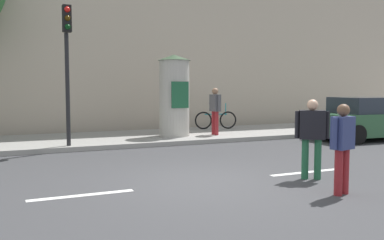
# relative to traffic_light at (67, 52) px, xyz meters

# --- Properties ---
(ground_plane) EXTENTS (80.00, 80.00, 0.00)m
(ground_plane) POSITION_rel_traffic_light_xyz_m (1.90, -5.24, -2.87)
(ground_plane) COLOR #38383A
(sidewalk_curb) EXTENTS (36.00, 4.00, 0.15)m
(sidewalk_curb) POSITION_rel_traffic_light_xyz_m (1.90, 1.76, -2.80)
(sidewalk_curb) COLOR gray
(sidewalk_curb) RESTS_ON ground_plane
(lane_markings) EXTENTS (25.80, 0.16, 0.01)m
(lane_markings) POSITION_rel_traffic_light_xyz_m (1.90, -5.24, -2.87)
(lane_markings) COLOR silver
(lane_markings) RESTS_ON ground_plane
(building_backdrop) EXTENTS (36.00, 5.00, 11.05)m
(building_backdrop) POSITION_rel_traffic_light_xyz_m (1.90, 6.76, 2.65)
(building_backdrop) COLOR #B7A893
(building_backdrop) RESTS_ON ground_plane
(traffic_light) EXTENTS (0.24, 0.45, 4.02)m
(traffic_light) POSITION_rel_traffic_light_xyz_m (0.00, 0.00, 0.00)
(traffic_light) COLOR black
(traffic_light) RESTS_ON sidewalk_curb
(poster_column) EXTENTS (1.15, 1.15, 2.84)m
(poster_column) POSITION_rel_traffic_light_xyz_m (3.75, 1.17, -1.28)
(poster_column) COLOR #B2ADA3
(poster_column) RESTS_ON sidewalk_curb
(pedestrian_tallest) EXTENTS (0.58, 0.47, 1.62)m
(pedestrian_tallest) POSITION_rel_traffic_light_xyz_m (3.95, -5.81, -1.92)
(pedestrian_tallest) COLOR #1E5938
(pedestrian_tallest) RESTS_ON ground_plane
(pedestrian_in_red_top) EXTENTS (0.56, 0.33, 1.57)m
(pedestrian_in_red_top) POSITION_rel_traffic_light_xyz_m (3.62, -7.00, -1.96)
(pedestrian_in_red_top) COLOR maroon
(pedestrian_in_red_top) RESTS_ON ground_plane
(pedestrian_in_dark_shirt) EXTENTS (0.26, 0.61, 1.69)m
(pedestrian_in_dark_shirt) POSITION_rel_traffic_light_xyz_m (5.20, 0.87, -1.73)
(pedestrian_in_dark_shirt) COLOR maroon
(pedestrian_in_dark_shirt) RESTS_ON sidewalk_curb
(bicycle_upright) EXTENTS (1.75, 0.42, 1.09)m
(bicycle_upright) POSITION_rel_traffic_light_xyz_m (6.21, 2.76, -2.33)
(bicycle_upright) COLOR black
(bicycle_upright) RESTS_ON sidewalk_curb
(parked_car_silver) EXTENTS (4.64, 2.07, 1.51)m
(parked_car_silver) POSITION_rel_traffic_light_xyz_m (10.35, -1.51, -2.14)
(parked_car_silver) COLOR #2D5938
(parked_car_silver) RESTS_ON ground_plane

